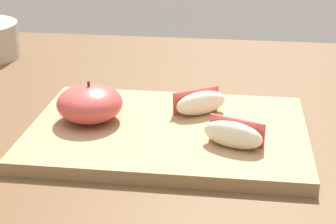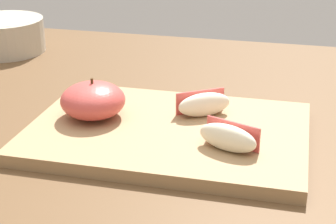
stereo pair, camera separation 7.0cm
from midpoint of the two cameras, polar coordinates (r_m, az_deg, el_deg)
name	(u,v)px [view 2 (the right image)]	position (r m, az deg, el deg)	size (l,w,h in m)	color
dining_table	(198,196)	(0.77, 5.80, -8.76)	(1.36, 0.93, 0.74)	brown
cutting_board	(168,132)	(0.71, 2.82, -2.17)	(0.35, 0.25, 0.02)	#A37F56
apple_half_skin_up	(93,100)	(0.73, -5.08, 1.17)	(0.09, 0.09, 0.05)	#D14C47
apple_wedge_near_knife	(228,137)	(0.64, 9.34, -2.69)	(0.08, 0.05, 0.03)	#F4EACC
apple_wedge_left	(204,104)	(0.73, 6.42, 0.75)	(0.07, 0.06, 0.03)	#F4EACC
ceramic_fruit_bowl	(4,34)	(1.10, -14.95, 7.78)	(0.15, 0.15, 0.06)	#BCB29E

